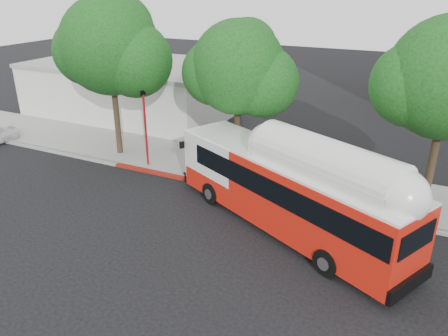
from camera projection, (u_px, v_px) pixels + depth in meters
name	position (u px, v px, depth m)	size (l,w,h in m)	color
ground	(203.00, 225.00, 20.03)	(120.00, 120.00, 0.00)	black
sidewalk	(256.00, 172.00, 25.38)	(60.00, 5.00, 0.15)	gray
curb_strip	(238.00, 190.00, 23.23)	(60.00, 0.30, 0.15)	gray
red_curb_segment	(189.00, 179.00, 24.42)	(10.00, 0.32, 0.16)	maroon
street_tree_left	(117.00, 50.00, 25.43)	(6.67, 5.80, 9.74)	#2D2116
street_tree_mid	(245.00, 72.00, 22.95)	(5.75, 5.00, 8.62)	#2D2116
low_commercial_bldg	(134.00, 87.00, 36.35)	(16.20, 10.20, 4.25)	silver
transit_bus	(288.00, 193.00, 19.04)	(12.66, 7.83, 3.85)	red
signal_pole	(146.00, 129.00, 25.38)	(0.13, 0.44, 4.66)	#AE1218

